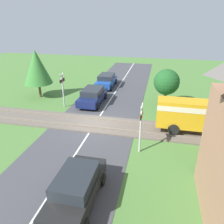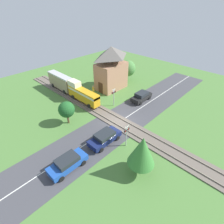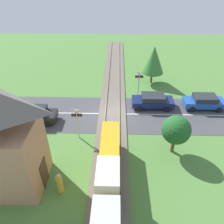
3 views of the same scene
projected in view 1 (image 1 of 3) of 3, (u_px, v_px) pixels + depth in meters
The scene contains 10 objects.
ground_plane at pixel (95, 125), 16.85m from camera, with size 60.00×60.00×0.00m, color #4C7A38.
road_surface at pixel (95, 124), 16.84m from camera, with size 48.00×6.40×0.02m.
track_bed at pixel (95, 124), 16.82m from camera, with size 2.80×48.00×0.24m.
car_near_crossing at pixel (93, 96), 20.62m from camera, with size 4.39×1.98×1.49m.
car_far_side at pixel (76, 188), 9.54m from camera, with size 4.15×1.85×1.56m.
car_behind_queue at pixel (106, 80), 25.50m from camera, with size 4.26×1.90×1.47m.
crossing_signal_west_approach at pixel (63, 86), 19.35m from camera, with size 0.90×0.18×3.14m.
crossing_signal_east_approach at pixel (141, 122), 12.71m from camera, with size 0.90×0.18×3.14m.
tree_roadside_hedge at pixel (167, 82), 19.44m from camera, with size 2.29×2.29×3.43m.
tree_beyond_track at pixel (37, 67), 21.36m from camera, with size 2.76×2.76×4.77m.
Camera 1 is at (14.36, 4.56, 7.72)m, focal length 35.00 mm.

